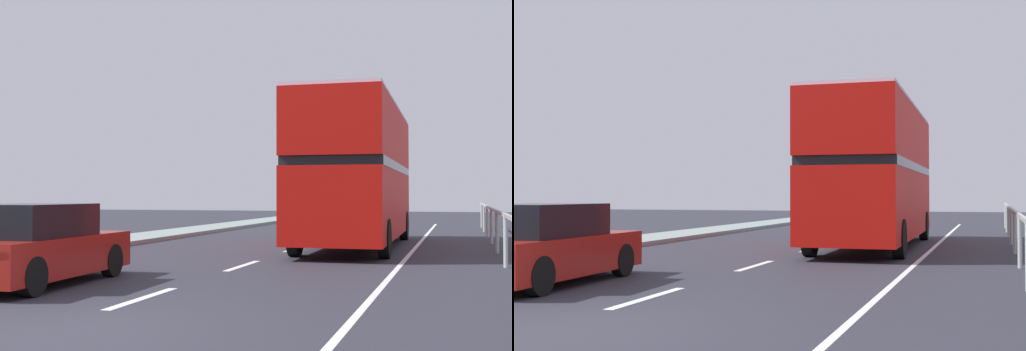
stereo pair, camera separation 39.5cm
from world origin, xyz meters
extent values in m
cube|color=#2A2A34|center=(0.00, 0.00, -0.05)|extent=(75.18, 120.00, 0.10)
cube|color=silver|center=(0.00, 2.61, 0.00)|extent=(0.16, 2.38, 0.01)
cube|color=silver|center=(0.00, 7.75, 0.00)|extent=(0.16, 2.38, 0.01)
cube|color=silver|center=(0.00, 12.89, 0.00)|extent=(0.16, 2.38, 0.01)
cube|color=silver|center=(0.00, 18.03, 0.00)|extent=(0.16, 2.38, 0.01)
cube|color=silver|center=(0.00, 23.17, 0.00)|extent=(0.16, 2.38, 0.01)
cube|color=silver|center=(0.00, 28.31, 0.00)|extent=(0.16, 2.38, 0.01)
cube|color=silver|center=(3.41, 9.00, 0.00)|extent=(0.12, 46.00, 0.01)
cube|color=#ABB8B2|center=(5.68, 9.00, 1.16)|extent=(0.08, 42.00, 0.08)
cylinder|color=#ABB8B2|center=(5.68, 9.00, 0.58)|extent=(0.10, 0.10, 1.16)
cylinder|color=#ABB8B2|center=(5.68, 12.82, 0.58)|extent=(0.10, 0.10, 1.16)
cylinder|color=#ABB8B2|center=(5.68, 16.64, 0.58)|extent=(0.10, 0.10, 1.16)
cylinder|color=#ABB8B2|center=(5.68, 20.45, 0.58)|extent=(0.10, 0.10, 1.16)
cylinder|color=#ABB8B2|center=(5.68, 24.27, 0.58)|extent=(0.10, 0.10, 1.16)
cylinder|color=#ABB8B2|center=(5.68, 28.09, 0.58)|extent=(0.10, 0.10, 1.16)
cube|color=red|center=(1.69, 14.14, 1.33)|extent=(2.66, 10.63, 1.96)
cube|color=black|center=(1.69, 14.14, 2.43)|extent=(2.67, 10.21, 0.24)
cube|color=red|center=(1.69, 14.14, 3.39)|extent=(2.66, 10.63, 1.68)
cube|color=silver|center=(1.69, 14.14, 4.27)|extent=(2.60, 10.42, 0.10)
cube|color=black|center=(1.61, 19.42, 1.43)|extent=(2.25, 0.07, 1.37)
cube|color=yellow|center=(1.61, 19.42, 3.81)|extent=(1.50, 0.06, 0.28)
cylinder|color=black|center=(0.48, 18.02, 0.50)|extent=(0.29, 1.00, 1.00)
cylinder|color=black|center=(2.78, 18.06, 0.50)|extent=(0.29, 1.00, 1.00)
cylinder|color=black|center=(0.59, 10.43, 0.50)|extent=(0.29, 1.00, 1.00)
cylinder|color=black|center=(2.89, 10.46, 0.50)|extent=(0.29, 1.00, 1.00)
cube|color=maroon|center=(-2.55, 3.59, 0.52)|extent=(1.87, 4.26, 0.69)
cube|color=black|center=(-2.54, 3.38, 1.15)|extent=(1.59, 2.37, 0.58)
cylinder|color=black|center=(-3.37, 4.96, 0.32)|extent=(0.23, 0.65, 0.64)
cylinder|color=black|center=(-1.83, 5.02, 0.32)|extent=(0.23, 0.65, 0.64)
cylinder|color=black|center=(-1.72, 2.22, 0.32)|extent=(0.23, 0.65, 0.64)
camera|label=1|loc=(4.76, -7.32, 1.61)|focal=49.04mm
camera|label=2|loc=(5.13, -7.20, 1.61)|focal=49.04mm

